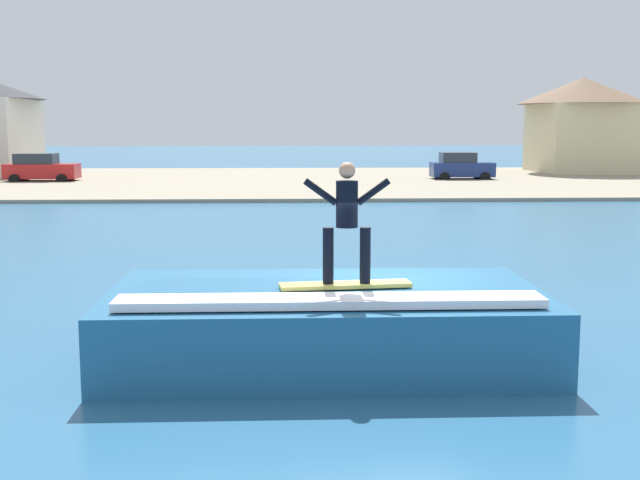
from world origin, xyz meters
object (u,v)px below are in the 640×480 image
object	(u,v)px
wave_crest	(326,323)
surfer	(347,216)
car_far_shore	(461,167)
house_gabled_white	(582,120)
car_near_shore	(41,168)
surfboard	(345,285)

from	to	relation	value
wave_crest	surfer	world-z (taller)	surfer
wave_crest	car_far_shore	size ratio (longest dim) A/B	1.67
house_gabled_white	surfer	bearing A→B (deg)	-113.71
wave_crest	car_near_shore	distance (m)	41.82
wave_crest	surfer	xyz separation A→B (m)	(0.28, -0.50, 1.71)
surfboard	car_near_shore	world-z (taller)	car_near_shore
house_gabled_white	car_near_shore	bearing A→B (deg)	-168.16
car_far_shore	house_gabled_white	world-z (taller)	house_gabled_white
house_gabled_white	wave_crest	bearing A→B (deg)	-114.22
car_far_shore	house_gabled_white	bearing A→B (deg)	34.12
surfboard	car_far_shore	world-z (taller)	car_far_shore
surfboard	surfer	size ratio (longest dim) A/B	1.11
surfer	house_gabled_white	bearing A→B (deg)	66.29
wave_crest	house_gabled_white	distance (m)	51.04
surfboard	surfer	world-z (taller)	surfer
car_near_shore	house_gabled_white	bearing A→B (deg)	11.84
surfer	car_near_shore	distance (m)	42.41
surfer	car_far_shore	distance (m)	41.34
surfer	wave_crest	bearing A→B (deg)	119.29
wave_crest	car_far_shore	xyz separation A→B (m)	(10.64, 39.50, 0.36)
car_far_shore	wave_crest	bearing A→B (deg)	-105.08
car_far_shore	house_gabled_white	size ratio (longest dim) A/B	0.42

